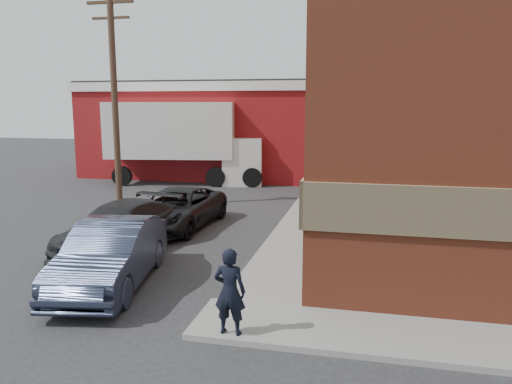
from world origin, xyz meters
The scene contains 9 objects.
ground centered at (0.00, 0.00, 0.00)m, with size 90.00×90.00×0.00m, color #28282B.
sidewalk_west centered at (0.60, 9.00, 0.06)m, with size 1.80×18.00×0.12m, color gray.
warehouse centered at (-6.00, 20.00, 2.81)m, with size 16.30×8.30×5.60m.
utility_pole centered at (-7.50, 9.00, 4.75)m, with size 2.00×0.26×9.00m.
man centered at (0.37, -1.55, 0.94)m, with size 0.60×0.39×1.65m, color black.
sedan centered at (-3.18, 0.50, 0.78)m, with size 1.65×4.74×1.56m, color #2E364E.
suv_a centered at (-3.79, 6.22, 0.69)m, with size 2.28×4.94×1.37m, color black.
suv_b centered at (-4.44, 3.26, 0.71)m, with size 1.98×4.86×1.41m, color #242326.
box_truck centered at (-6.92, 15.79, 2.54)m, with size 9.23×4.03×4.40m.
Camera 1 is at (2.78, -9.94, 4.37)m, focal length 35.00 mm.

